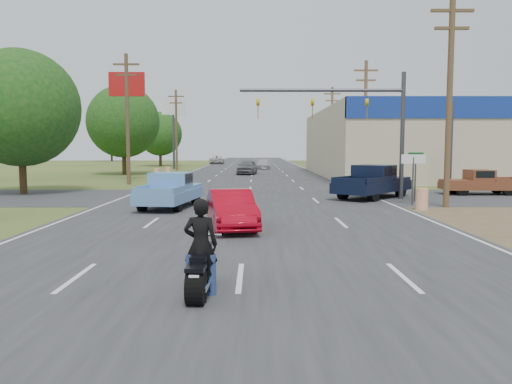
{
  "coord_description": "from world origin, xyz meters",
  "views": [
    {
      "loc": [
        0.33,
        -10.75,
        2.87
      ],
      "look_at": [
        0.37,
        6.79,
        1.3
      ],
      "focal_mm": 35.0,
      "sensor_mm": 36.0,
      "label": 1
    }
  ],
  "objects_px": {
    "rider": "(201,250)",
    "brown_pickup": "(479,182)",
    "red_convertible": "(231,210)",
    "distant_car_white": "(217,160)",
    "motorcycle": "(201,272)",
    "distant_car_grey": "(247,167)",
    "distant_car_silver": "(263,164)",
    "blue_pickup": "(171,190)",
    "navy_pickup": "(374,181)"
  },
  "relations": [
    {
      "from": "navy_pickup",
      "to": "distant_car_silver",
      "type": "relative_size",
      "value": 1.29
    },
    {
      "from": "blue_pickup",
      "to": "brown_pickup",
      "type": "xyz_separation_m",
      "value": [
        17.63,
        6.49,
        -0.08
      ]
    },
    {
      "from": "distant_car_grey",
      "to": "distant_car_silver",
      "type": "height_order",
      "value": "distant_car_grey"
    },
    {
      "from": "red_convertible",
      "to": "distant_car_silver",
      "type": "relative_size",
      "value": 0.93
    },
    {
      "from": "rider",
      "to": "distant_car_silver",
      "type": "distance_m",
      "value": 57.74
    },
    {
      "from": "rider",
      "to": "brown_pickup",
      "type": "distance_m",
      "value": 25.41
    },
    {
      "from": "motorcycle",
      "to": "distant_car_silver",
      "type": "xyz_separation_m",
      "value": [
        2.17,
        57.75,
        0.16
      ]
    },
    {
      "from": "navy_pickup",
      "to": "brown_pickup",
      "type": "xyz_separation_m",
      "value": [
        6.86,
        2.02,
        -0.18
      ]
    },
    {
      "from": "navy_pickup",
      "to": "distant_car_white",
      "type": "distance_m",
      "value": 60.99
    },
    {
      "from": "distant_car_grey",
      "to": "rider",
      "type": "bearing_deg",
      "value": -84.0
    },
    {
      "from": "blue_pickup",
      "to": "distant_car_grey",
      "type": "relative_size",
      "value": 1.14
    },
    {
      "from": "rider",
      "to": "distant_car_white",
      "type": "xyz_separation_m",
      "value": [
        -5.63,
        78.22,
        -0.17
      ]
    },
    {
      "from": "brown_pickup",
      "to": "distant_car_white",
      "type": "distance_m",
      "value": 60.96
    },
    {
      "from": "red_convertible",
      "to": "brown_pickup",
      "type": "xyz_separation_m",
      "value": [
        14.45,
        12.79,
        0.09
      ]
    },
    {
      "from": "rider",
      "to": "blue_pickup",
      "type": "xyz_separation_m",
      "value": [
        -2.97,
        14.26,
        -0.05
      ]
    },
    {
      "from": "navy_pickup",
      "to": "distant_car_silver",
      "type": "distance_m",
      "value": 39.38
    },
    {
      "from": "red_convertible",
      "to": "distant_car_white",
      "type": "height_order",
      "value": "distant_car_white"
    },
    {
      "from": "distant_car_grey",
      "to": "navy_pickup",
      "type": "bearing_deg",
      "value": -66.8
    },
    {
      "from": "red_convertible",
      "to": "motorcycle",
      "type": "bearing_deg",
      "value": -101.48
    },
    {
      "from": "brown_pickup",
      "to": "distant_car_silver",
      "type": "xyz_separation_m",
      "value": [
        -12.5,
        36.95,
        -0.12
      ]
    },
    {
      "from": "navy_pickup",
      "to": "distant_car_grey",
      "type": "xyz_separation_m",
      "value": [
        -7.59,
        24.94,
        -0.16
      ]
    },
    {
      "from": "navy_pickup",
      "to": "distant_car_silver",
      "type": "height_order",
      "value": "navy_pickup"
    },
    {
      "from": "red_convertible",
      "to": "navy_pickup",
      "type": "bearing_deg",
      "value": 44.93
    },
    {
      "from": "motorcycle",
      "to": "distant_car_white",
      "type": "distance_m",
      "value": 78.48
    },
    {
      "from": "motorcycle",
      "to": "blue_pickup",
      "type": "height_order",
      "value": "blue_pickup"
    },
    {
      "from": "motorcycle",
      "to": "brown_pickup",
      "type": "relative_size",
      "value": 0.47
    },
    {
      "from": "distant_car_silver",
      "to": "rider",
      "type": "bearing_deg",
      "value": -91.93
    },
    {
      "from": "red_convertible",
      "to": "distant_car_grey",
      "type": "relative_size",
      "value": 0.89
    },
    {
      "from": "motorcycle",
      "to": "distant_car_grey",
      "type": "distance_m",
      "value": 43.73
    },
    {
      "from": "blue_pickup",
      "to": "navy_pickup",
      "type": "bearing_deg",
      "value": 30.68
    },
    {
      "from": "distant_car_silver",
      "to": "blue_pickup",
      "type": "bearing_deg",
      "value": -96.52
    },
    {
      "from": "distant_car_grey",
      "to": "distant_car_white",
      "type": "relative_size",
      "value": 0.88
    },
    {
      "from": "red_convertible",
      "to": "distant_car_white",
      "type": "bearing_deg",
      "value": 84.84
    },
    {
      "from": "brown_pickup",
      "to": "distant_car_white",
      "type": "xyz_separation_m",
      "value": [
        -20.3,
        57.48,
        -0.04
      ]
    },
    {
      "from": "motorcycle",
      "to": "navy_pickup",
      "type": "distance_m",
      "value": 20.35
    },
    {
      "from": "rider",
      "to": "motorcycle",
      "type": "bearing_deg",
      "value": 90.0
    },
    {
      "from": "blue_pickup",
      "to": "distant_car_grey",
      "type": "xyz_separation_m",
      "value": [
        3.18,
        29.41,
        -0.06
      ]
    },
    {
      "from": "distant_car_white",
      "to": "rider",
      "type": "bearing_deg",
      "value": 92.81
    },
    {
      "from": "brown_pickup",
      "to": "distant_car_silver",
      "type": "relative_size",
      "value": 1.03
    },
    {
      "from": "rider",
      "to": "blue_pickup",
      "type": "relative_size",
      "value": 0.34
    },
    {
      "from": "distant_car_white",
      "to": "navy_pickup",
      "type": "bearing_deg",
      "value": 101.42
    },
    {
      "from": "rider",
      "to": "brown_pickup",
      "type": "xyz_separation_m",
      "value": [
        14.67,
        20.75,
        -0.13
      ]
    },
    {
      "from": "motorcycle",
      "to": "blue_pickup",
      "type": "bearing_deg",
      "value": 104.12
    },
    {
      "from": "red_convertible",
      "to": "navy_pickup",
      "type": "height_order",
      "value": "navy_pickup"
    },
    {
      "from": "navy_pickup",
      "to": "brown_pickup",
      "type": "relative_size",
      "value": 1.25
    },
    {
      "from": "rider",
      "to": "blue_pickup",
      "type": "distance_m",
      "value": 14.56
    },
    {
      "from": "motorcycle",
      "to": "distant_car_grey",
      "type": "bearing_deg",
      "value": 92.13
    },
    {
      "from": "red_convertible",
      "to": "motorcycle",
      "type": "distance_m",
      "value": 8.01
    },
    {
      "from": "motorcycle",
      "to": "rider",
      "type": "xyz_separation_m",
      "value": [
        0.0,
        0.05,
        0.42
      ]
    },
    {
      "from": "red_convertible",
      "to": "blue_pickup",
      "type": "bearing_deg",
      "value": 106.85
    }
  ]
}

